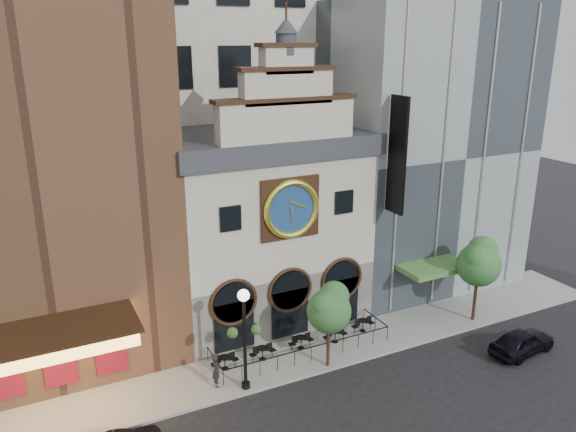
{
  "coord_description": "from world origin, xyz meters",
  "views": [
    {
      "loc": [
        -13.59,
        -23.33,
        17.83
      ],
      "look_at": [
        0.9,
        6.0,
        7.36
      ],
      "focal_mm": 35.0,
      "sensor_mm": 36.0,
      "label": 1
    }
  ],
  "objects_px": {
    "bistro_1": "(263,352)",
    "tree_left": "(329,307)",
    "tree_right": "(479,261)",
    "lamppost": "(244,328)",
    "bistro_2": "(301,341)",
    "bistro_4": "(363,324)",
    "bistro_0": "(225,362)",
    "bistro_3": "(335,335)",
    "car_right": "(522,342)",
    "pedestrian": "(216,371)"
  },
  "relations": [
    {
      "from": "bistro_2",
      "to": "lamppost",
      "type": "xyz_separation_m",
      "value": [
        -4.42,
        -2.18,
        3.05
      ]
    },
    {
      "from": "pedestrian",
      "to": "tree_right",
      "type": "bearing_deg",
      "value": -79.71
    },
    {
      "from": "car_right",
      "to": "lamppost",
      "type": "bearing_deg",
      "value": 70.4
    },
    {
      "from": "bistro_1",
      "to": "tree_left",
      "type": "relative_size",
      "value": 0.32
    },
    {
      "from": "bistro_4",
      "to": "car_right",
      "type": "height_order",
      "value": "car_right"
    },
    {
      "from": "lamppost",
      "to": "tree_left",
      "type": "bearing_deg",
      "value": 9.73
    },
    {
      "from": "bistro_1",
      "to": "lamppost",
      "type": "relative_size",
      "value": 0.28
    },
    {
      "from": "bistro_0",
      "to": "pedestrian",
      "type": "xyz_separation_m",
      "value": [
        -0.93,
        -1.28,
        0.44
      ]
    },
    {
      "from": "car_right",
      "to": "pedestrian",
      "type": "height_order",
      "value": "pedestrian"
    },
    {
      "from": "bistro_0",
      "to": "bistro_3",
      "type": "relative_size",
      "value": 1.0
    },
    {
      "from": "bistro_4",
      "to": "pedestrian",
      "type": "relative_size",
      "value": 0.88
    },
    {
      "from": "bistro_4",
      "to": "tree_left",
      "type": "distance_m",
      "value": 5.52
    },
    {
      "from": "tree_right",
      "to": "bistro_1",
      "type": "bearing_deg",
      "value": 173.35
    },
    {
      "from": "bistro_4",
      "to": "tree_right",
      "type": "height_order",
      "value": "tree_right"
    },
    {
      "from": "car_right",
      "to": "tree_left",
      "type": "xyz_separation_m",
      "value": [
        -11.0,
        3.74,
        3.01
      ]
    },
    {
      "from": "car_right",
      "to": "bistro_1",
      "type": "bearing_deg",
      "value": 61.07
    },
    {
      "from": "bistro_3",
      "to": "tree_left",
      "type": "xyz_separation_m",
      "value": [
        -1.63,
        -1.98,
        3.14
      ]
    },
    {
      "from": "bistro_1",
      "to": "tree_left",
      "type": "height_order",
      "value": "tree_left"
    },
    {
      "from": "bistro_3",
      "to": "tree_left",
      "type": "distance_m",
      "value": 4.06
    },
    {
      "from": "bistro_1",
      "to": "lamppost",
      "type": "bearing_deg",
      "value": -132.1
    },
    {
      "from": "bistro_4",
      "to": "tree_left",
      "type": "relative_size",
      "value": 0.32
    },
    {
      "from": "bistro_2",
      "to": "tree_left",
      "type": "bearing_deg",
      "value": -75.95
    },
    {
      "from": "bistro_2",
      "to": "bistro_3",
      "type": "xyz_separation_m",
      "value": [
        2.19,
        -0.26,
        0.0
      ]
    },
    {
      "from": "bistro_1",
      "to": "bistro_2",
      "type": "height_order",
      "value": "same"
    },
    {
      "from": "bistro_0",
      "to": "tree_left",
      "type": "height_order",
      "value": "tree_left"
    },
    {
      "from": "bistro_0",
      "to": "bistro_3",
      "type": "height_order",
      "value": "same"
    },
    {
      "from": "bistro_4",
      "to": "lamppost",
      "type": "relative_size",
      "value": 0.28
    },
    {
      "from": "bistro_1",
      "to": "car_right",
      "type": "height_order",
      "value": "car_right"
    },
    {
      "from": "bistro_2",
      "to": "tree_right",
      "type": "height_order",
      "value": "tree_right"
    },
    {
      "from": "bistro_0",
      "to": "car_right",
      "type": "height_order",
      "value": "car_right"
    },
    {
      "from": "bistro_1",
      "to": "lamppost",
      "type": "height_order",
      "value": "lamppost"
    },
    {
      "from": "bistro_4",
      "to": "bistro_0",
      "type": "bearing_deg",
      "value": -179.07
    },
    {
      "from": "bistro_4",
      "to": "pedestrian",
      "type": "xyz_separation_m",
      "value": [
        -10.18,
        -1.43,
        0.44
      ]
    },
    {
      "from": "car_right",
      "to": "tree_left",
      "type": "relative_size",
      "value": 0.89
    },
    {
      "from": "bistro_0",
      "to": "bistro_1",
      "type": "distance_m",
      "value": 2.28
    },
    {
      "from": "pedestrian",
      "to": "tree_left",
      "type": "height_order",
      "value": "tree_left"
    },
    {
      "from": "bistro_1",
      "to": "pedestrian",
      "type": "xyz_separation_m",
      "value": [
        -3.21,
        -1.23,
        0.44
      ]
    },
    {
      "from": "lamppost",
      "to": "tree_right",
      "type": "relative_size",
      "value": 1.02
    },
    {
      "from": "bistro_1",
      "to": "car_right",
      "type": "bearing_deg",
      "value": -22.71
    },
    {
      "from": "bistro_1",
      "to": "bistro_3",
      "type": "xyz_separation_m",
      "value": [
        4.72,
        -0.17,
        0.0
      ]
    },
    {
      "from": "tree_right",
      "to": "pedestrian",
      "type": "bearing_deg",
      "value": 178.56
    },
    {
      "from": "pedestrian",
      "to": "tree_left",
      "type": "distance_m",
      "value": 6.91
    },
    {
      "from": "bistro_1",
      "to": "tree_right",
      "type": "relative_size",
      "value": 0.28
    },
    {
      "from": "car_right",
      "to": "tree_left",
      "type": "height_order",
      "value": "tree_left"
    },
    {
      "from": "bistro_2",
      "to": "bistro_4",
      "type": "distance_m",
      "value": 4.44
    },
    {
      "from": "bistro_0",
      "to": "bistro_4",
      "type": "distance_m",
      "value": 9.25
    },
    {
      "from": "bistro_2",
      "to": "car_right",
      "type": "bearing_deg",
      "value": -27.36
    },
    {
      "from": "bistro_2",
      "to": "bistro_3",
      "type": "bearing_deg",
      "value": -6.68
    },
    {
      "from": "car_right",
      "to": "tree_right",
      "type": "distance_m",
      "value": 5.49
    },
    {
      "from": "bistro_3",
      "to": "tree_left",
      "type": "bearing_deg",
      "value": -129.57
    }
  ]
}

